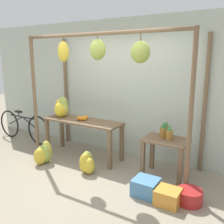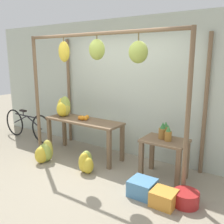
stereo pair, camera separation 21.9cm
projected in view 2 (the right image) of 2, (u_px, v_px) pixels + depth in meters
ground_plane at (80, 180)px, 4.21m from camera, size 20.00×20.00×0.00m
shop_wall_back at (128, 89)px, 5.15m from camera, size 8.00×0.08×2.80m
stall_awning at (107, 71)px, 4.32m from camera, size 3.25×1.12×2.44m
display_table_main at (84, 126)px, 5.12m from camera, size 1.68×0.55×0.78m
display_table_side at (164, 150)px, 4.20m from camera, size 0.75×0.53×0.69m
banana_pile_on_table at (64, 108)px, 5.37m from camera, size 0.37×0.37×0.43m
orange_pile at (83, 118)px, 5.08m from camera, size 0.21×0.23×0.10m
pineapple_cluster at (165, 132)px, 4.19m from camera, size 0.25×0.29×0.29m
banana_pile_ground_left at (45, 152)px, 4.95m from camera, size 0.39×0.45×0.44m
banana_pile_ground_right at (86, 163)px, 4.49m from camera, size 0.35×0.35×0.39m
fruit_crate_white at (142, 188)px, 3.74m from camera, size 0.37×0.35×0.25m
blue_bucket at (186, 198)px, 3.49m from camera, size 0.36×0.36×0.20m
parked_bicycle at (27, 125)px, 6.25m from camera, size 1.79×0.08×0.74m
fruit_crate_purple at (164, 198)px, 3.48m from camera, size 0.33×0.32×0.22m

